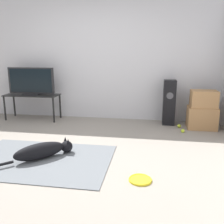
{
  "coord_description": "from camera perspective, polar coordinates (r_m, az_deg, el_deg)",
  "views": [
    {
      "loc": [
        1.2,
        -3.1,
        1.42
      ],
      "look_at": [
        0.57,
        0.81,
        0.45
      ],
      "focal_mm": 40.0,
      "sensor_mm": 36.0,
      "label": 1
    }
  ],
  "objects": [
    {
      "name": "tv",
      "position": [
        5.48,
        -18.02,
        6.66
      ],
      "size": [
        0.99,
        0.2,
        0.56
      ],
      "color": "#232326",
      "rests_on": "tv_stand"
    },
    {
      "name": "area_rug",
      "position": [
        3.54,
        -16.14,
        -10.39
      ],
      "size": [
        1.89,
        1.27,
        0.01
      ],
      "color": "slate",
      "rests_on": "ground_plane"
    },
    {
      "name": "tennis_ball_near_speaker",
      "position": [
        4.65,
        15.87,
        -4.16
      ],
      "size": [
        0.07,
        0.07,
        0.07
      ],
      "color": "#C6E033",
      "rests_on": "ground_plane"
    },
    {
      "name": "cardboard_box_lower",
      "position": [
        4.96,
        19.84,
        -1.25
      ],
      "size": [
        0.53,
        0.37,
        0.41
      ],
      "color": "#A87A4C",
      "rests_on": "ground_plane"
    },
    {
      "name": "ground_plane",
      "position": [
        3.62,
        -11.15,
        -9.63
      ],
      "size": [
        12.0,
        12.0,
        0.0
      ],
      "primitive_type": "plane",
      "color": "gray"
    },
    {
      "name": "tv_stand",
      "position": [
        5.53,
        -17.77,
        3.14
      ],
      "size": [
        1.13,
        0.43,
        0.53
      ],
      "color": "black",
      "rests_on": "ground_plane"
    },
    {
      "name": "frisbee",
      "position": [
        2.92,
        6.47,
        -15.1
      ],
      "size": [
        0.26,
        0.26,
        0.03
      ],
      "color": "yellow",
      "rests_on": "ground_plane"
    },
    {
      "name": "cardboard_box_upper",
      "position": [
        4.89,
        20.25,
        2.84
      ],
      "size": [
        0.47,
        0.33,
        0.31
      ],
      "color": "#A87A4C",
      "rests_on": "cardboard_box_lower"
    },
    {
      "name": "tennis_ball_by_boxes",
      "position": [
        4.93,
        15.08,
        -3.09
      ],
      "size": [
        0.07,
        0.07,
        0.07
      ],
      "color": "#C6E033",
      "rests_on": "ground_plane"
    },
    {
      "name": "wall_back",
      "position": [
        5.34,
        -3.92,
        12.16
      ],
      "size": [
        8.0,
        0.06,
        2.55
      ],
      "color": "silver",
      "rests_on": "ground_plane"
    },
    {
      "name": "floor_speaker",
      "position": [
        5.02,
        12.92,
        2.13
      ],
      "size": [
        0.23,
        0.24,
        0.88
      ],
      "color": "black",
      "rests_on": "ground_plane"
    },
    {
      "name": "dog",
      "position": [
        3.52,
        -15.35,
        -8.47
      ],
      "size": [
        0.78,
        0.76,
        0.22
      ],
      "color": "black",
      "rests_on": "area_rug"
    }
  ]
}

